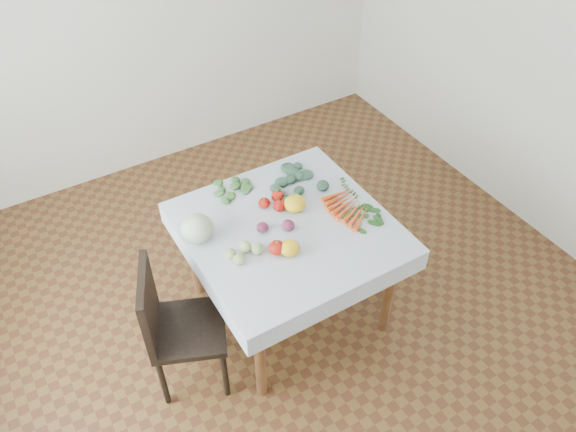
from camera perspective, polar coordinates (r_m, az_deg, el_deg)
name	(u,v)px	position (r m, az deg, el deg)	size (l,w,h in m)	color
ground	(288,309)	(3.75, 0.01, -9.40)	(4.00, 4.00, 0.00)	brown
back_wall	(146,2)	(4.45, -14.25, 20.32)	(4.00, 0.04, 2.70)	white
table	(288,239)	(3.26, 0.01, -2.34)	(1.00, 1.00, 0.75)	brown
tablecloth	(288,227)	(3.19, 0.01, -1.08)	(1.12, 1.12, 0.01)	white
chair	(172,322)	(3.12, -11.71, -10.52)	(0.52, 0.52, 0.88)	black
cabbage	(197,229)	(3.10, -9.22, -1.29)	(0.18, 0.18, 0.16)	beige
tomato_a	(264,203)	(3.29, -2.43, 1.34)	(0.07, 0.07, 0.06)	#B4150C
tomato_b	(278,196)	(3.33, -1.05, 2.04)	(0.08, 0.08, 0.07)	#B4150C
tomato_c	(277,248)	(3.01, -1.14, -3.25)	(0.09, 0.09, 0.08)	#B4150C
tomato_d	(279,206)	(3.27, -0.89, 1.05)	(0.07, 0.07, 0.06)	#B4150C
heirloom_back	(295,203)	(3.26, 0.71, 1.28)	(0.13, 0.13, 0.09)	yellow
heirloom_front	(289,248)	(3.01, 0.15, -3.27)	(0.11, 0.11, 0.08)	yellow
onion_a	(262,227)	(3.14, -2.61, -1.16)	(0.07, 0.07, 0.06)	#591930
onion_b	(288,225)	(3.15, 0.02, -0.95)	(0.07, 0.07, 0.06)	#591930
tomatillo_cluster	(248,252)	(3.02, -4.06, -3.66)	(0.15, 0.13, 0.05)	#AEC572
carrot_bunch	(347,207)	(3.30, 6.05, 0.94)	(0.22, 0.34, 0.03)	#FE5A1C
kale_bunch	(298,180)	(3.46, 1.05, 3.69)	(0.36, 0.27, 0.05)	#355742
basil_bunch	(366,219)	(3.26, 7.93, -0.26)	(0.27, 0.21, 0.01)	#1D541A
dill_bunch	(231,188)	(3.44, -5.77, 2.87)	(0.25, 0.18, 0.03)	#487937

